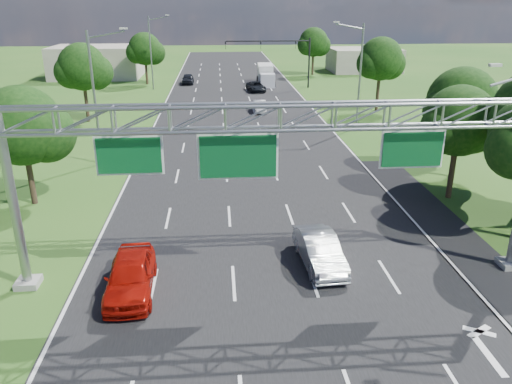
{
  "coord_description": "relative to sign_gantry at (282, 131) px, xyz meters",
  "views": [
    {
      "loc": [
        -2.28,
        -8.13,
        11.99
      ],
      "look_at": [
        -0.56,
        14.44,
        3.27
      ],
      "focal_mm": 35.0,
      "sensor_mm": 36.0,
      "label": 1
    }
  ],
  "objects": [
    {
      "name": "traffic_signal",
      "position": [
        7.15,
        53.0,
        -1.72
      ],
      "size": [
        12.21,
        0.24,
        7.0
      ],
      "color": "black",
      "rests_on": "ground"
    },
    {
      "name": "road_flare",
      "position": [
        9.87,
        2.0,
        -6.89
      ],
      "size": [
        3.0,
        30.0,
        0.02
      ],
      "primitive_type": "cube",
      "color": "black",
      "rests_on": "ground"
    },
    {
      "name": "car_queue_d",
      "position": [
        2.17,
        36.43,
        -6.26
      ],
      "size": [
        1.39,
        3.87,
        1.27
      ],
      "primitive_type": "imported",
      "rotation": [
        0.0,
        0.0,
        -0.01
      ],
      "color": "silver",
      "rests_on": "ground"
    },
    {
      "name": "silver_sedan",
      "position": [
        2.05,
        0.87,
        -6.12
      ],
      "size": [
        2.0,
        4.8,
        1.54
      ],
      "primitive_type": "imported",
      "rotation": [
        0.0,
        0.0,
        0.08
      ],
      "color": "#A7AEB3",
      "rests_on": "ground"
    },
    {
      "name": "tree_verge_lc",
      "position": [
        -13.25,
        58.04,
        -1.92
      ],
      "size": [
        5.76,
        4.8,
        7.62
      ],
      "color": "#2D2116",
      "rests_on": "ground"
    },
    {
      "name": "ground",
      "position": [
        -0.33,
        18.0,
        -6.89
      ],
      "size": [
        220.0,
        220.0,
        0.0
      ],
      "primitive_type": "plane",
      "color": "#265419",
      "rests_on": "ground"
    },
    {
      "name": "tree_verge_re",
      "position": [
        13.75,
        66.04,
        -1.7
      ],
      "size": [
        5.76,
        4.8,
        7.84
      ],
      "color": "#2D2116",
      "rests_on": "ground"
    },
    {
      "name": "red_coupe",
      "position": [
        -6.61,
        -0.9,
        -6.05
      ],
      "size": [
        2.2,
        5.05,
        1.69
      ],
      "primitive_type": "imported",
      "rotation": [
        0.0,
        0.0,
        0.04
      ],
      "color": "#A11007",
      "rests_on": "ground"
    },
    {
      "name": "tree_cluster_right",
      "position": [
        14.47,
        7.19,
        -1.58
      ],
      "size": [
        9.91,
        14.6,
        8.68
      ],
      "color": "#2D2116",
      "rests_on": "ground"
    },
    {
      "name": "car_queue_c",
      "position": [
        -7.13,
        57.74,
        -6.15
      ],
      "size": [
        1.8,
        4.37,
        1.48
      ],
      "primitive_type": "imported",
      "rotation": [
        0.0,
        0.0,
        0.01
      ],
      "color": "black",
      "rests_on": "ground"
    },
    {
      "name": "tree_verge_rd",
      "position": [
        15.75,
        36.04,
        -1.26
      ],
      "size": [
        5.76,
        4.8,
        8.28
      ],
      "color": "#2D2116",
      "rests_on": "ground"
    },
    {
      "name": "sign_gantry",
      "position": [
        0.0,
        0.0,
        0.0
      ],
      "size": [
        23.5,
        1.0,
        9.56
      ],
      "color": "gray",
      "rests_on": "ground"
    },
    {
      "name": "streetlight_r_mid",
      "position": [
        10.97,
        28.0,
        -1.31
      ],
      "size": [
        2.97,
        0.22,
        10.16
      ],
      "color": "gray",
      "rests_on": "ground"
    },
    {
      "name": "tree_verge_la",
      "position": [
        -14.25,
        10.04,
        -2.13
      ],
      "size": [
        5.76,
        4.8,
        7.4
      ],
      "color": "#2D2116",
      "rests_on": "ground"
    },
    {
      "name": "streetlight_l_near",
      "position": [
        -11.63,
        18.0,
        -1.31
      ],
      "size": [
        2.97,
        0.22,
        10.16
      ],
      "color": "gray",
      "rests_on": "ground"
    },
    {
      "name": "building_left",
      "position": [
        -22.33,
        66.0,
        -4.39
      ],
      "size": [
        14.0,
        10.0,
        5.0
      ],
      "primitive_type": "cube",
      "color": "gray",
      "rests_on": "ground"
    },
    {
      "name": "car_queue_b",
      "position": [
        2.78,
        50.29,
        -6.24
      ],
      "size": [
        2.79,
        4.96,
        1.31
      ],
      "primitive_type": "imported",
      "rotation": [
        0.0,
        0.0,
        0.14
      ],
      "color": "black",
      "rests_on": "ground"
    },
    {
      "name": "road",
      "position": [
        -0.33,
        18.0,
        -6.89
      ],
      "size": [
        18.0,
        180.0,
        0.02
      ],
      "primitive_type": "cube",
      "color": "black",
      "rests_on": "ground"
    },
    {
      "name": "box_truck",
      "position": [
        4.72,
        56.54,
        -5.52
      ],
      "size": [
        2.45,
        7.64,
        2.86
      ],
      "rotation": [
        0.0,
        0.0,
        -0.05
      ],
      "color": "silver",
      "rests_on": "ground"
    },
    {
      "name": "streetlight_l_far",
      "position": [
        -11.63,
        53.0,
        -1.31
      ],
      "size": [
        2.97,
        0.22,
        10.16
      ],
      "color": "gray",
      "rests_on": "ground"
    },
    {
      "name": "building_right",
      "position": [
        23.67,
        70.0,
        -4.89
      ],
      "size": [
        12.0,
        9.0,
        4.0
      ],
      "primitive_type": "cube",
      "color": "gray",
      "rests_on": "ground"
    },
    {
      "name": "tree_verge_lb",
      "position": [
        -16.25,
        33.04,
        -1.48
      ],
      "size": [
        5.76,
        4.8,
        8.06
      ],
      "color": "#2D2116",
      "rests_on": "ground"
    }
  ]
}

